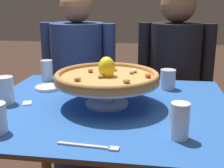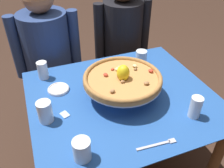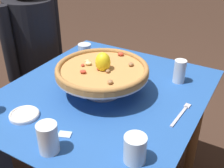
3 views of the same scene
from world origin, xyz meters
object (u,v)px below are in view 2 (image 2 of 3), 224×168
(pizza_stand, at_px, (123,85))
(dinner_fork, at_px, (159,144))
(water_glass_back_right, at_px, (141,58))
(diner_left, at_px, (49,63))
(pizza, at_px, (123,78))
(water_glass_back_left, at_px, (43,71))
(sugar_packet, at_px, (65,114))
(water_glass_side_left, at_px, (45,113))
(water_glass_front_right, at_px, (195,108))
(water_glass_front_left, at_px, (82,151))
(diner_right, at_px, (122,49))
(side_plate, at_px, (58,89))

(pizza_stand, bearing_deg, dinner_fork, -87.68)
(water_glass_back_right, distance_m, diner_left, 0.75)
(pizza, xyz_separation_m, water_glass_back_right, (0.26, 0.28, -0.08))
(water_glass_back_left, relative_size, sugar_packet, 2.27)
(pizza_stand, relative_size, water_glass_side_left, 3.73)
(water_glass_side_left, bearing_deg, water_glass_front_right, -18.47)
(water_glass_back_right, bearing_deg, dinner_fork, -109.87)
(water_glass_back_left, height_order, sugar_packet, water_glass_back_left)
(pizza_stand, xyz_separation_m, water_glass_back_right, (0.26, 0.28, -0.04))
(water_glass_back_left, height_order, diner_left, diner_left)
(pizza_stand, bearing_deg, water_glass_front_left, -134.66)
(water_glass_back_right, height_order, water_glass_front_left, water_glass_front_left)
(pizza, bearing_deg, water_glass_side_left, -174.17)
(diner_right, bearing_deg, dinner_fork, -104.82)
(water_glass_front_right, relative_size, diner_left, 0.10)
(sugar_packet, bearing_deg, water_glass_side_left, -176.60)
(diner_left, distance_m, diner_right, 0.64)
(pizza, xyz_separation_m, water_glass_back_left, (-0.40, 0.35, -0.08))
(diner_right, bearing_deg, water_glass_front_right, -92.01)
(diner_left, bearing_deg, side_plate, -91.38)
(water_glass_front_right, relative_size, water_glass_side_left, 1.03)
(pizza, relative_size, water_glass_side_left, 3.73)
(side_plate, bearing_deg, diner_left, 88.62)
(water_glass_front_left, relative_size, diner_right, 0.08)
(pizza, bearing_deg, water_glass_front_right, -45.49)
(pizza_stand, height_order, water_glass_side_left, water_glass_side_left)
(side_plate, distance_m, diner_right, 0.87)
(water_glass_side_left, distance_m, sugar_packet, 0.11)
(pizza_stand, distance_m, side_plate, 0.39)
(water_glass_back_left, distance_m, water_glass_front_left, 0.68)
(water_glass_front_left, xyz_separation_m, dinner_fork, (0.34, -0.06, -0.04))
(pizza_stand, height_order, pizza, pizza)
(water_glass_side_left, height_order, diner_right, diner_right)
(water_glass_front_right, relative_size, water_glass_front_left, 1.18)
(water_glass_front_right, height_order, diner_left, diner_left)
(water_glass_back_left, height_order, diner_right, diner_right)
(water_glass_front_right, distance_m, water_glass_front_left, 0.61)
(side_plate, bearing_deg, dinner_fork, -58.52)
(water_glass_side_left, bearing_deg, sugar_packet, 3.40)
(water_glass_back_right, relative_size, water_glass_back_left, 0.86)
(water_glass_front_right, bearing_deg, pizza, 134.51)
(pizza_stand, bearing_deg, sugar_packet, -173.50)
(pizza, bearing_deg, diner_right, 67.13)
(water_glass_back_left, xyz_separation_m, side_plate, (0.06, -0.16, -0.04))
(sugar_packet, bearing_deg, water_glass_back_right, 28.16)
(dinner_fork, height_order, diner_right, diner_right)
(water_glass_back_left, relative_size, water_glass_front_left, 1.11)
(dinner_fork, bearing_deg, water_glass_front_right, 21.25)
(pizza, bearing_deg, diner_left, 113.89)
(pizza_stand, relative_size, pizza, 1.00)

